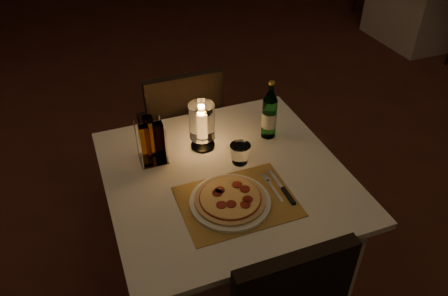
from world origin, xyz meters
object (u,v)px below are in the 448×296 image
object	(u,v)px
chair_far	(181,123)
tumbler	(240,154)
neighbor_table_right	(425,4)
hurricane_candle	(202,123)
main_table	(225,231)
plate	(230,202)
pizza	(230,199)
water_bottle	(269,115)

from	to	relation	value
chair_far	tumbler	bearing A→B (deg)	-82.67
tumbler	neighbor_table_right	size ratio (longest dim) A/B	0.09
tumbler	hurricane_candle	world-z (taller)	hurricane_candle
neighbor_table_right	main_table	bearing A→B (deg)	-144.56
chair_far	tumbler	distance (m)	0.71
main_table	chair_far	distance (m)	0.74
main_table	hurricane_candle	bearing A→B (deg)	98.30
plate	tumbler	distance (m)	0.27
hurricane_candle	plate	bearing A→B (deg)	-92.70
pizza	main_table	bearing A→B (deg)	74.59
plate	water_bottle	xyz separation A→B (m)	(0.34, 0.37, 0.11)
pizza	chair_far	bearing A→B (deg)	86.82
tumbler	water_bottle	size ratio (longest dim) A/B	0.31
main_table	neighbor_table_right	bearing A→B (deg)	35.44
plate	hurricane_candle	distance (m)	0.41
pizza	neighbor_table_right	world-z (taller)	pizza
plate	neighbor_table_right	size ratio (longest dim) A/B	0.32
plate	hurricane_candle	world-z (taller)	hurricane_candle
pizza	water_bottle	distance (m)	0.51
main_table	plate	bearing A→B (deg)	-105.52
plate	tumbler	size ratio (longest dim) A/B	3.52
tumbler	hurricane_candle	size ratio (longest dim) A/B	0.41
main_table	neighbor_table_right	xyz separation A→B (m)	(3.11, 2.21, 0.00)
plate	tumbler	world-z (taller)	tumbler
plate	neighbor_table_right	xyz separation A→B (m)	(3.16, 2.39, -0.38)
chair_far	hurricane_candle	xyz separation A→B (m)	(-0.03, -0.50, 0.32)
plate	neighbor_table_right	world-z (taller)	plate
main_table	pizza	bearing A→B (deg)	-105.41
tumbler	neighbor_table_right	world-z (taller)	tumbler
plate	pizza	xyz separation A→B (m)	(0.00, -0.00, 0.02)
neighbor_table_right	chair_far	bearing A→B (deg)	-154.27
main_table	water_bottle	xyz separation A→B (m)	(0.29, 0.19, 0.48)
main_table	chair_far	size ratio (longest dim) A/B	1.11
plate	tumbler	bearing A→B (deg)	59.29
plate	hurricane_candle	xyz separation A→B (m)	(0.02, 0.40, 0.12)
water_bottle	hurricane_candle	xyz separation A→B (m)	(-0.32, 0.03, 0.01)
chair_far	hurricane_candle	size ratio (longest dim) A/B	4.04
tumbler	neighbor_table_right	bearing A→B (deg)	35.60
main_table	chair_far	bearing A→B (deg)	90.00
plate	pizza	distance (m)	0.02
main_table	water_bottle	bearing A→B (deg)	32.90
main_table	neighbor_table_right	distance (m)	3.81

